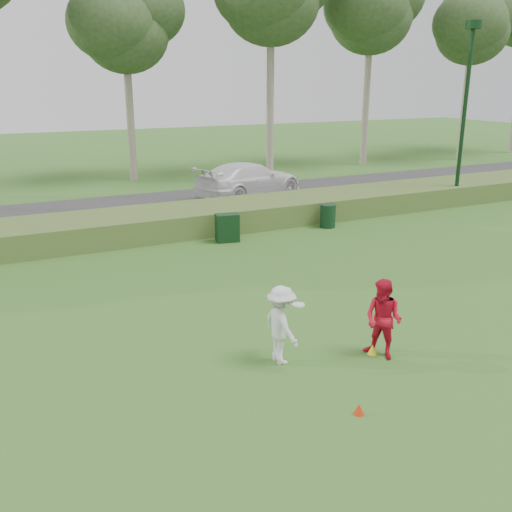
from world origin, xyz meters
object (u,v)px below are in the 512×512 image
cone_yellow (372,349)px  utility_cabinet (227,228)px  lamp_post (468,82)px  trash_bin (328,216)px  car_right (249,180)px  player_white (281,325)px  player_red (383,319)px  cone_orange (359,409)px

cone_yellow → utility_cabinet: bearing=85.7°
lamp_post → trash_bin: bearing=-172.8°
utility_cabinet → car_right: 8.15m
lamp_post → trash_bin: size_ratio=8.76×
cone_yellow → trash_bin: size_ratio=0.24×
player_white → cone_yellow: player_white is taller
utility_cabinet → car_right: (4.20, 6.97, 0.40)m
player_red → cone_yellow: player_red is taller
utility_cabinet → trash_bin: bearing=11.9°
player_white → cone_orange: player_white is taller
cone_orange → player_red: bearing=42.8°
lamp_post → car_right: size_ratio=1.39×
cone_yellow → utility_cabinet: 9.71m
lamp_post → player_white: bearing=-145.6°
player_red → trash_bin: (5.12, 10.03, -0.41)m
utility_cabinet → cone_orange: bearing=-92.0°
cone_orange → utility_cabinet: 11.73m
lamp_post → car_right: (-8.12, 5.82, -4.68)m
cone_yellow → utility_cabinet: (0.73, 9.68, 0.41)m
player_white → lamp_post: bearing=-58.3°
player_white → player_red: bearing=-112.7°
player_red → trash_bin: player_red is taller
utility_cabinet → trash_bin: size_ratio=1.11×
lamp_post → player_white: (-15.01, -10.26, -4.74)m
cone_orange → car_right: car_right is taller
player_white → car_right: (6.89, 16.08, 0.07)m
player_red → cone_orange: bearing=-71.4°
cone_orange → cone_yellow: size_ratio=0.97×
trash_bin → lamp_post: bearing=7.2°
player_white → player_red: player_red is taller
player_white → player_red: size_ratio=0.97×
lamp_post → utility_cabinet: lamp_post is taller
cone_orange → trash_bin: 13.52m
lamp_post → cone_yellow: size_ratio=37.00×
cone_yellow → trash_bin: trash_bin is taller
lamp_post → utility_cabinet: 13.37m
cone_yellow → utility_cabinet: size_ratio=0.21×
cone_orange → car_right: (6.59, 18.45, 0.81)m
cone_orange → utility_cabinet: size_ratio=0.21×
cone_orange → cone_yellow: 2.45m
trash_bin → cone_yellow: bearing=-117.9°
lamp_post → car_right: bearing=144.4°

